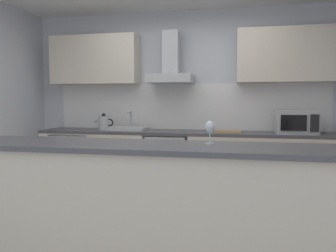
% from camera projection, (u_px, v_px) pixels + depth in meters
% --- Properties ---
extents(ground, '(5.59, 4.59, 0.02)m').
position_uv_depth(ground, '(159.00, 238.00, 3.33)').
color(ground, gray).
extents(wall_back, '(5.59, 0.12, 2.60)m').
position_uv_depth(wall_back, '(188.00, 102.00, 5.04)').
color(wall_back, silver).
rests_on(wall_back, ground).
extents(backsplash_tile, '(3.90, 0.02, 0.66)m').
position_uv_depth(backsplash_tile, '(187.00, 107.00, 4.98)').
color(backsplash_tile, white).
extents(counter_back, '(4.04, 0.60, 0.90)m').
position_uv_depth(counter_back, '(184.00, 164.00, 4.73)').
color(counter_back, beige).
rests_on(counter_back, ground).
extents(counter_island, '(3.24, 0.64, 0.99)m').
position_uv_depth(counter_island, '(140.00, 206.00, 2.67)').
color(counter_island, beige).
rests_on(counter_island, ground).
extents(upper_cabinets, '(3.99, 0.32, 0.70)m').
position_uv_depth(upper_cabinets, '(186.00, 58.00, 4.77)').
color(upper_cabinets, beige).
extents(oven, '(0.60, 0.62, 0.80)m').
position_uv_depth(oven, '(169.00, 163.00, 4.75)').
color(oven, slate).
rests_on(oven, ground).
extents(refrigerator, '(0.58, 0.60, 0.85)m').
position_uv_depth(refrigerator, '(76.00, 162.00, 5.03)').
color(refrigerator, white).
rests_on(refrigerator, ground).
extents(microwave, '(0.50, 0.38, 0.30)m').
position_uv_depth(microwave, '(296.00, 122.00, 4.34)').
color(microwave, '#B7BABC').
rests_on(microwave, counter_back).
extents(sink, '(0.50, 0.40, 0.26)m').
position_uv_depth(sink, '(128.00, 128.00, 4.85)').
color(sink, silver).
rests_on(sink, counter_back).
extents(kettle, '(0.29, 0.15, 0.24)m').
position_uv_depth(kettle, '(104.00, 123.00, 4.87)').
color(kettle, '#B7BABC').
rests_on(kettle, counter_back).
extents(range_hood, '(0.62, 0.45, 0.72)m').
position_uv_depth(range_hood, '(171.00, 67.00, 4.78)').
color(range_hood, '#B7BABC').
extents(wine_glass, '(0.08, 0.08, 0.18)m').
position_uv_depth(wine_glass, '(210.00, 128.00, 2.63)').
color(wine_glass, silver).
rests_on(wine_glass, counter_island).
extents(chopping_board, '(0.35, 0.24, 0.02)m').
position_uv_depth(chopping_board, '(228.00, 132.00, 4.53)').
color(chopping_board, tan).
rests_on(chopping_board, counter_back).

